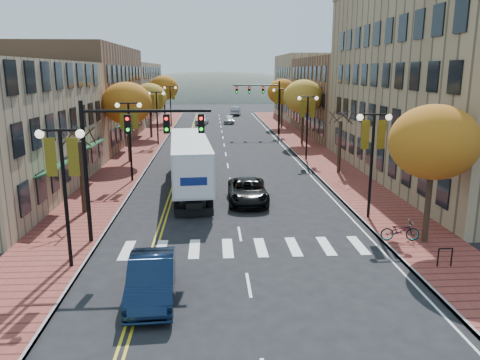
{
  "coord_description": "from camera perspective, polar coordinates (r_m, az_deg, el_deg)",
  "views": [
    {
      "loc": [
        -1.38,
        -19.13,
        8.34
      ],
      "look_at": [
        0.19,
        6.98,
        2.2
      ],
      "focal_mm": 35.0,
      "sensor_mm": 36.0,
      "label": 1
    }
  ],
  "objects": [
    {
      "name": "building_right_mid",
      "position": [
        64.37,
        14.76,
        9.81
      ],
      "size": [
        15.0,
        24.0,
        10.0
      ],
      "primitive_type": "cube",
      "color": "brown",
      "rests_on": "ground"
    },
    {
      "name": "lamp_left_d",
      "position": [
        71.51,
        -8.48,
        9.83
      ],
      "size": [
        1.96,
        0.36,
        6.05
      ],
      "color": "black",
      "rests_on": "ground"
    },
    {
      "name": "tree_left_c",
      "position": [
        59.71,
        -10.94,
        9.82
      ],
      "size": [
        4.16,
        4.16,
        6.69
      ],
      "color": "#382619",
      "rests_on": "sidewalk_left"
    },
    {
      "name": "sidewalk_left",
      "position": [
        52.84,
        -11.73,
        3.94
      ],
      "size": [
        4.0,
        85.0,
        0.15
      ],
      "primitive_type": "cube",
      "color": "brown",
      "rests_on": "ground"
    },
    {
      "name": "car_far_white",
      "position": [
        75.12,
        -4.67,
        7.4
      ],
      "size": [
        2.35,
        4.78,
        1.57
      ],
      "primitive_type": "imported",
      "rotation": [
        0.0,
        0.0,
        -0.11
      ],
      "color": "silver",
      "rests_on": "ground"
    },
    {
      "name": "building_left_mid",
      "position": [
        57.37,
        -19.53,
        9.63
      ],
      "size": [
        12.0,
        24.0,
        11.0
      ],
      "primitive_type": "cube",
      "color": "brown",
      "rests_on": "ground"
    },
    {
      "name": "lamp_left_a",
      "position": [
        20.49,
        -20.75,
        0.95
      ],
      "size": [
        1.96,
        0.36,
        6.05
      ],
      "color": "black",
      "rests_on": "ground"
    },
    {
      "name": "building_right_near",
      "position": [
        40.38,
        26.54,
        10.66
      ],
      "size": [
        15.0,
        28.0,
        15.0
      ],
      "primitive_type": "cube",
      "color": "#997F5B",
      "rests_on": "ground"
    },
    {
      "name": "tree_left_a",
      "position": [
        28.83,
        -18.69,
        0.31
      ],
      "size": [
        0.28,
        0.28,
        4.2
      ],
      "color": "#382619",
      "rests_on": "sidewalk_left"
    },
    {
      "name": "traffic_mast_near",
      "position": [
        22.76,
        -13.82,
        4.2
      ],
      "size": [
        6.1,
        0.35,
        7.0
      ],
      "color": "black",
      "rests_on": "ground"
    },
    {
      "name": "lamp_right_b",
      "position": [
        44.22,
        8.22,
        7.83
      ],
      "size": [
        1.96,
        0.36,
        6.05
      ],
      "color": "black",
      "rests_on": "ground"
    },
    {
      "name": "sidewalk_right",
      "position": [
        53.31,
        7.84,
        4.17
      ],
      "size": [
        4.0,
        85.0,
        0.15
      ],
      "primitive_type": "cube",
      "color": "brown",
      "rests_on": "ground"
    },
    {
      "name": "building_right_far",
      "position": [
        85.52,
        10.18,
        11.11
      ],
      "size": [
        15.0,
        20.0,
        11.0
      ],
      "primitive_type": "cube",
      "color": "#9E8966",
      "rests_on": "ground"
    },
    {
      "name": "bicycle",
      "position": [
        24.44,
        18.91,
        -5.88
      ],
      "size": [
        1.93,
        0.8,
        0.99
      ],
      "primitive_type": "imported",
      "rotation": [
        0.0,
        0.0,
        1.49
      ],
      "color": "gray",
      "rests_on": "sidewalk_right"
    },
    {
      "name": "lamp_right_a",
      "position": [
        26.96,
        15.86,
        4.08
      ],
      "size": [
        1.96,
        0.36,
        6.05
      ],
      "color": "black",
      "rests_on": "ground"
    },
    {
      "name": "building_left_far",
      "position": [
        81.72,
        -14.71,
        10.27
      ],
      "size": [
        12.0,
        26.0,
        9.5
      ],
      "primitive_type": "cube",
      "color": "#9E8966",
      "rests_on": "ground"
    },
    {
      "name": "traffic_mast_far",
      "position": [
        61.61,
        2.99,
        10.01
      ],
      "size": [
        6.1,
        0.34,
        7.0
      ],
      "color": "black",
      "rests_on": "ground"
    },
    {
      "name": "tree_left_b",
      "position": [
        43.89,
        -13.61,
        9.07
      ],
      "size": [
        4.48,
        4.48,
        7.21
      ],
      "color": "#382619",
      "rests_on": "sidewalk_left"
    },
    {
      "name": "tree_right_c",
      "position": [
        54.21,
        7.71,
        10.03
      ],
      "size": [
        4.48,
        4.48,
        7.21
      ],
      "color": "#382619",
      "rests_on": "sidewalk_right"
    },
    {
      "name": "semi_truck",
      "position": [
        33.61,
        -6.19,
        2.63
      ],
      "size": [
        3.58,
        15.28,
        3.79
      ],
      "rotation": [
        0.0,
        0.0,
        0.08
      ],
      "color": "black",
      "rests_on": "ground"
    },
    {
      "name": "tree_right_a",
      "position": [
        23.77,
        22.55,
        4.26
      ],
      "size": [
        4.16,
        4.16,
        6.69
      ],
      "color": "#382619",
      "rests_on": "sidewalk_right"
    },
    {
      "name": "tree_right_d",
      "position": [
        69.97,
        5.17,
        10.66
      ],
      "size": [
        4.35,
        4.35,
        7.0
      ],
      "color": "#382619",
      "rests_on": "sidewalk_right"
    },
    {
      "name": "ground",
      "position": [
        20.92,
        0.63,
        -10.29
      ],
      "size": [
        200.0,
        200.0,
        0.0
      ],
      "primitive_type": "plane",
      "color": "black",
      "rests_on": "ground"
    },
    {
      "name": "navy_sedan",
      "position": [
        18.08,
        -10.72,
        -11.72
      ],
      "size": [
        1.94,
        4.87,
        1.58
      ],
      "primitive_type": "imported",
      "rotation": [
        0.0,
        0.0,
        0.06
      ],
      "color": "#0C1A31",
      "rests_on": "ground"
    },
    {
      "name": "tree_left_d",
      "position": [
        77.56,
        -9.26,
        11.02
      ],
      "size": [
        4.61,
        4.61,
        7.42
      ],
      "color": "#382619",
      "rests_on": "sidewalk_left"
    },
    {
      "name": "car_far_oncoming",
      "position": [
        89.98,
        -0.52,
        8.42
      ],
      "size": [
        2.3,
        5.12,
        1.63
      ],
      "primitive_type": "imported",
      "rotation": [
        0.0,
        0.0,
        3.02
      ],
      "color": "#95949B",
      "rests_on": "ground"
    },
    {
      "name": "black_suv",
      "position": [
        30.23,
        0.95,
        -1.34
      ],
      "size": [
        2.55,
        5.39,
        1.49
      ],
      "primitive_type": "imported",
      "rotation": [
        0.0,
        0.0,
        -0.01
      ],
      "color": "black",
      "rests_on": "ground"
    },
    {
      "name": "lamp_right_c",
      "position": [
        61.91,
        4.87,
        9.42
      ],
      "size": [
        1.96,
        0.36,
        6.05
      ],
      "color": "black",
      "rests_on": "ground"
    },
    {
      "name": "lamp_left_b",
      "position": [
        35.89,
        -13.33,
        6.39
      ],
      "size": [
        1.96,
        0.36,
        6.05
      ],
      "color": "black",
      "rests_on": "ground"
    },
    {
      "name": "tree_right_b",
      "position": [
        39.03,
        12.04,
        3.94
      ],
      "size": [
        0.28,
        0.28,
        4.2
      ],
      "color": "#382619",
      "rests_on": "sidewalk_right"
    },
    {
      "name": "lamp_left_c",
      "position": [
        53.64,
        -10.11,
        8.68
      ],
      "size": [
        1.96,
        0.36,
        6.05
      ],
      "color": "black",
      "rests_on": "ground"
    },
    {
      "name": "car_far_silver",
      "position": [
        75.86,
        -1.34,
        7.35
      ],
      "size": [
        1.93,
        4.24,
        1.2
      ],
      "primitive_type": "imported",
      "rotation": [
        0.0,
        0.0,
        -0.06
      ],
      "color": "#9B9CA2",
      "rests_on": "ground"
    }
  ]
}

